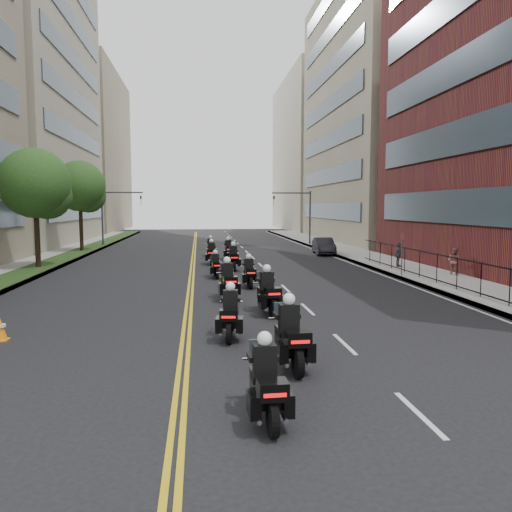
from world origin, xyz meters
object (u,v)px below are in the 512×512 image
at_px(motorcycle_4, 228,283).
at_px(motorcycle_7, 234,259).
at_px(motorcycle_8, 211,254).
at_px(parked_sedan, 324,246).
at_px(traffic_cone, 0,329).
at_px(motorcycle_0, 266,386).
at_px(motorcycle_5, 249,274).
at_px(motorcycle_9, 228,251).
at_px(pedestrian_b, 454,261).
at_px(motorcycle_10, 211,248).
at_px(motorcycle_2, 230,316).
at_px(pedestrian_c, 399,255).
at_px(motorcycle_1, 290,338).
at_px(motorcycle_3, 268,294).
at_px(motorcycle_6, 216,267).

height_order(motorcycle_4, motorcycle_7, motorcycle_4).
distance_m(motorcycle_8, parked_sedan, 11.33).
distance_m(motorcycle_4, traffic_cone, 9.28).
xyz_separation_m(motorcycle_0, parked_sedan, (9.20, 31.76, 0.04)).
bearing_deg(motorcycle_7, motorcycle_8, 111.35).
relative_size(motorcycle_5, motorcycle_7, 0.92).
relative_size(motorcycle_9, pedestrian_b, 1.56).
relative_size(motorcycle_9, motorcycle_10, 1.05).
relative_size(motorcycle_2, traffic_cone, 3.30).
bearing_deg(motorcycle_7, motorcycle_4, -95.01).
xyz_separation_m(motorcycle_4, traffic_cone, (-7.20, -5.85, -0.39)).
distance_m(pedestrian_c, traffic_cone, 24.17).
relative_size(motorcycle_1, pedestrian_b, 1.66).
bearing_deg(motorcycle_1, pedestrian_c, 57.89).
height_order(motorcycle_3, pedestrian_c, motorcycle_3).
xyz_separation_m(motorcycle_1, motorcycle_5, (0.24, 12.59, -0.08)).
bearing_deg(motorcycle_6, traffic_cone, -123.06).
bearing_deg(motorcycle_7, motorcycle_0, -91.98).
height_order(motorcycle_3, motorcycle_4, motorcycle_4).
bearing_deg(motorcycle_0, traffic_cone, 135.87).
bearing_deg(pedestrian_b, motorcycle_8, 30.35).
bearing_deg(pedestrian_b, motorcycle_7, 40.52).
height_order(motorcycle_1, motorcycle_2, motorcycle_1).
xyz_separation_m(motorcycle_9, pedestrian_c, (10.57, -6.80, 0.23)).
bearing_deg(pedestrian_c, motorcycle_4, 132.20).
bearing_deg(traffic_cone, motorcycle_0, -42.04).
distance_m(motorcycle_3, motorcycle_9, 19.19).
height_order(motorcycle_3, pedestrian_b, motorcycle_3).
bearing_deg(motorcycle_3, pedestrian_c, 44.89).
bearing_deg(motorcycle_1, motorcycle_8, 90.82).
relative_size(motorcycle_10, pedestrian_b, 1.48).
relative_size(motorcycle_0, motorcycle_5, 1.01).
xyz_separation_m(motorcycle_5, parked_sedan, (7.94, 16.16, 0.04)).
bearing_deg(motorcycle_5, motorcycle_4, -111.83).
relative_size(motorcycle_4, motorcycle_7, 1.03).
xyz_separation_m(motorcycle_3, pedestrian_b, (11.96, 8.55, 0.18)).
bearing_deg(motorcycle_7, motorcycle_9, 89.97).
xyz_separation_m(motorcycle_0, motorcycle_7, (0.95, 22.25, 0.05)).
bearing_deg(motorcycle_10, motorcycle_8, -97.01).
height_order(motorcycle_10, pedestrian_c, pedestrian_c).
bearing_deg(motorcycle_6, motorcycle_9, 77.86).
bearing_deg(motorcycle_2, motorcycle_1, -59.69).
bearing_deg(parked_sedan, motorcycle_3, -103.94).
xyz_separation_m(motorcycle_3, traffic_cone, (-8.54, -2.81, -0.39)).
xyz_separation_m(motorcycle_8, motorcycle_10, (0.09, 5.97, -0.05)).
xyz_separation_m(motorcycle_9, parked_sedan, (8.20, 3.27, 0.01)).
height_order(motorcycle_0, motorcycle_4, motorcycle_4).
distance_m(motorcycle_7, motorcycle_9, 6.24).
xyz_separation_m(motorcycle_3, motorcycle_10, (-1.59, 22.32, -0.08)).
bearing_deg(motorcycle_3, motorcycle_7, 86.17).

